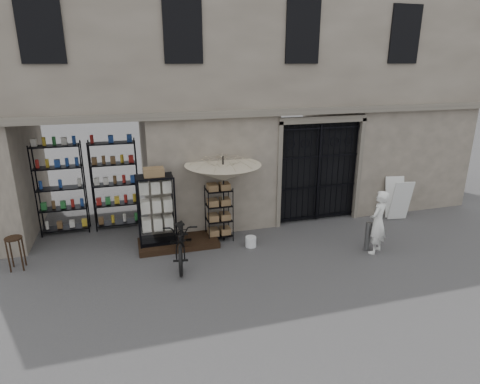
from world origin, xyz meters
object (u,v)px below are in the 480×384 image
object	(u,v)px
wooden_stool	(16,252)
shopkeeper	(374,252)
steel_bollard	(368,236)
wire_rack	(219,214)
easel_sign	(398,199)
bicycle	(183,260)
display_cabinet	(157,213)
market_umbrella	(223,168)
white_bucket	(251,242)

from	to	relation	value
wooden_stool	shopkeeper	bearing A→B (deg)	-10.57
wooden_stool	steel_bollard	distance (m)	8.26
wire_rack	easel_sign	world-z (taller)	wire_rack
bicycle	shopkeeper	distance (m)	4.72
display_cabinet	market_umbrella	bearing A→B (deg)	-26.45
display_cabinet	white_bucket	bearing A→B (deg)	-39.81
easel_sign	wire_rack	bearing A→B (deg)	-171.46
wooden_stool	easel_sign	size ratio (longest dim) A/B	0.64
easel_sign	steel_bollard	bearing A→B (deg)	-132.47
bicycle	steel_bollard	distance (m)	4.58
steel_bollard	bicycle	bearing A→B (deg)	170.50
white_bucket	easel_sign	distance (m)	4.83
white_bucket	steel_bollard	xyz separation A→B (m)	(2.71, -1.02, 0.24)
market_umbrella	bicycle	xyz separation A→B (m)	(-1.22, -0.83, -1.96)
wire_rack	wooden_stool	xyz separation A→B (m)	(-4.77, -0.29, -0.31)
shopkeeper	bicycle	bearing A→B (deg)	-44.77
wire_rack	shopkeeper	xyz separation A→B (m)	(3.51, -1.83, -0.71)
shopkeeper	easel_sign	distance (m)	2.69
wire_rack	steel_bollard	distance (m)	3.79
display_cabinet	shopkeeper	distance (m)	5.49
white_bucket	wire_rack	bearing A→B (deg)	135.11
white_bucket	easel_sign	world-z (taller)	easel_sign
shopkeeper	display_cabinet	bearing A→B (deg)	-52.94
bicycle	wire_rack	bearing A→B (deg)	48.63
wooden_stool	shopkeeper	xyz separation A→B (m)	(8.28, -1.54, -0.41)
white_bucket	wooden_stool	bearing A→B (deg)	176.06
display_cabinet	bicycle	bearing A→B (deg)	-86.56
market_umbrella	wooden_stool	bearing A→B (deg)	-177.85
display_cabinet	wire_rack	bearing A→B (deg)	-22.76
market_umbrella	shopkeeper	distance (m)	4.30
steel_bollard	easel_sign	distance (m)	2.63
market_umbrella	white_bucket	xyz separation A→B (m)	(0.56, -0.56, -1.83)
wooden_stool	easel_sign	xyz separation A→B (m)	(10.20, 0.23, 0.22)
display_cabinet	easel_sign	xyz separation A→B (m)	(7.02, 0.00, -0.30)
easel_sign	wooden_stool	bearing A→B (deg)	-169.56
wooden_stool	easel_sign	world-z (taller)	easel_sign
bicycle	shopkeeper	size ratio (longest dim) A/B	1.32
wire_rack	market_umbrella	distance (m)	1.26
display_cabinet	easel_sign	world-z (taller)	display_cabinet
bicycle	market_umbrella	bearing A→B (deg)	42.96
wire_rack	steel_bollard	size ratio (longest dim) A/B	1.94
display_cabinet	wooden_stool	size ratio (longest dim) A/B	2.42
wooden_stool	white_bucket	bearing A→B (deg)	-3.94
wire_rack	bicycle	distance (m)	1.62
white_bucket	bicycle	distance (m)	1.81
shopkeeper	wooden_stool	bearing A→B (deg)	-44.33
display_cabinet	wire_rack	world-z (taller)	display_cabinet
wire_rack	wooden_stool	bearing A→B (deg)	-163.15
display_cabinet	wire_rack	xyz separation A→B (m)	(1.59, 0.06, -0.21)
display_cabinet	wire_rack	distance (m)	1.61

